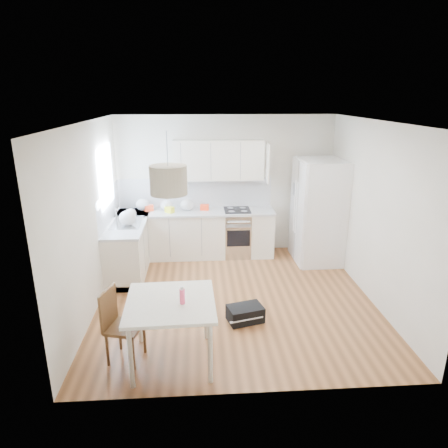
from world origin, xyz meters
name	(u,v)px	position (x,y,z in m)	size (l,w,h in m)	color
floor	(235,298)	(0.00, 0.00, 0.00)	(4.20, 4.20, 0.00)	brown
ceiling	(237,122)	(0.00, 0.00, 2.70)	(4.20, 4.20, 0.00)	white
wall_back	(226,185)	(0.00, 2.10, 1.35)	(4.20, 4.20, 0.00)	beige
wall_left	(91,219)	(-2.10, 0.00, 1.35)	(4.20, 4.20, 0.00)	beige
wall_right	(375,213)	(2.10, 0.00, 1.35)	(4.20, 4.20, 0.00)	beige
window_glassblock	(106,176)	(-2.09, 1.15, 1.75)	(0.02, 1.00, 1.00)	#BFE0F9
cabinets_back	(196,235)	(-0.60, 1.80, 0.44)	(3.00, 0.60, 0.88)	white
cabinets_left	(130,247)	(-1.80, 1.20, 0.44)	(0.60, 1.80, 0.88)	white
counter_back	(196,212)	(-0.60, 1.80, 0.90)	(3.02, 0.64, 0.04)	#BBBEC1
counter_left	(128,223)	(-1.80, 1.20, 0.90)	(0.64, 1.82, 0.04)	#BBBEC1
backsplash_back	(195,193)	(-0.60, 2.09, 1.21)	(3.00, 0.01, 0.58)	white
backsplash_left	(109,206)	(-2.09, 1.20, 1.21)	(0.01, 1.80, 0.58)	white
upper_cabinets	(219,160)	(-0.15, 1.94, 1.88)	(1.70, 0.32, 0.75)	white
range_oven	(237,234)	(0.20, 1.80, 0.44)	(0.50, 0.61, 0.88)	#BBBEC0
sink	(127,223)	(-1.80, 1.15, 0.92)	(0.50, 0.80, 0.16)	#BBBEC0
refrigerator	(319,211)	(1.70, 1.45, 0.97)	(0.92, 0.97, 1.94)	white
dining_table	(171,308)	(-0.89, -1.48, 0.71)	(1.04, 1.04, 0.80)	beige
dining_chair	(125,326)	(-1.45, -1.42, 0.45)	(0.38, 0.38, 0.91)	#4D2E17
drink_bottle	(182,295)	(-0.75, -1.55, 0.91)	(0.06, 0.06, 0.21)	#F14368
gym_bag	(245,314)	(0.08, -0.66, 0.11)	(0.48, 0.32, 0.22)	black
pendant_lamp	(168,180)	(-0.87, -1.35, 2.18)	(0.40, 0.40, 0.31)	#B8A98E
grocery_bag_a	(143,205)	(-1.62, 1.90, 1.04)	(0.26, 0.22, 0.23)	silver
grocery_bag_b	(167,205)	(-1.15, 1.85, 1.03)	(0.24, 0.20, 0.21)	silver
grocery_bag_c	(187,205)	(-0.77, 1.85, 1.03)	(0.25, 0.21, 0.22)	silver
grocery_bag_d	(131,214)	(-1.77, 1.40, 1.01)	(0.21, 0.17, 0.18)	silver
grocery_bag_e	(127,218)	(-1.76, 0.99, 1.05)	(0.29, 0.24, 0.26)	silver
snack_orange	(205,207)	(-0.43, 1.86, 0.98)	(0.16, 0.10, 0.11)	red
snack_yellow	(170,210)	(-1.09, 1.73, 0.98)	(0.17, 0.10, 0.11)	#FBF427
snack_red	(149,208)	(-1.50, 1.87, 0.98)	(0.17, 0.10, 0.11)	red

